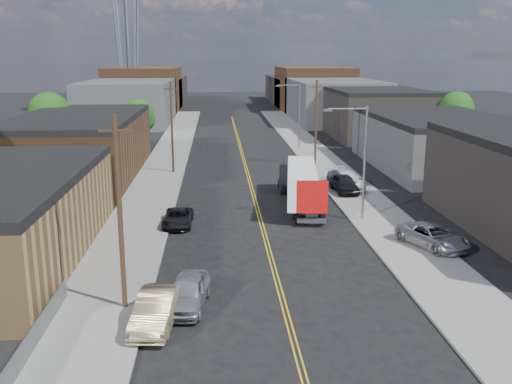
{
  "coord_description": "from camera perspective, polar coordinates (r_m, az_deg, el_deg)",
  "views": [
    {
      "loc": [
        -3.38,
        -17.51,
        12.69
      ],
      "look_at": [
        -0.41,
        24.86,
        2.5
      ],
      "focal_mm": 40.0,
      "sensor_mm": 36.0,
      "label": 1
    }
  ],
  "objects": [
    {
      "name": "skyline_left_c",
      "position": [
        158.65,
        -10.17,
        9.96
      ],
      "size": [
        16.0,
        40.0,
        7.0
      ],
      "primitive_type": "cube",
      "color": "black",
      "rests_on": "ground"
    },
    {
      "name": "car_right_lot_c",
      "position": [
        54.21,
        8.85,
        0.84
      ],
      "size": [
        2.17,
        4.89,
        1.63
      ],
      "primitive_type": "imported",
      "rotation": [
        0.0,
        0.0,
        0.05
      ],
      "color": "black",
      "rests_on": "sidewalk_right"
    },
    {
      "name": "utility_pole_left_near",
      "position": [
        28.93,
        -13.46,
        -2.02
      ],
      "size": [
        1.6,
        0.26,
        10.0
      ],
      "color": "black",
      "rests_on": "ground"
    },
    {
      "name": "semi_truck",
      "position": [
        49.55,
        4.35,
        1.06
      ],
      "size": [
        3.71,
        14.07,
        3.61
      ],
      "rotation": [
        0.0,
        0.0,
        -0.13
      ],
      "color": "silver",
      "rests_on": "ground"
    },
    {
      "name": "car_right_lot_b",
      "position": [
        56.19,
        8.94,
        1.29
      ],
      "size": [
        3.32,
        5.99,
        1.64
      ],
      "primitive_type": "imported",
      "rotation": [
        0.0,
        0.0,
        0.19
      ],
      "color": "silver",
      "rests_on": "sidewalk_right"
    },
    {
      "name": "skyline_right_c",
      "position": [
        159.5,
        4.5,
        10.15
      ],
      "size": [
        16.0,
        40.0,
        7.0
      ],
      "primitive_type": "cube",
      "color": "black",
      "rests_on": "ground"
    },
    {
      "name": "sidewalk_left",
      "position": [
        64.06,
        -9.42,
        1.95
      ],
      "size": [
        5.0,
        140.0,
        0.15
      ],
      "primitive_type": "cube",
      "color": "slate",
      "rests_on": "ground"
    },
    {
      "name": "streetlight_near",
      "position": [
        44.52,
        10.35,
        3.75
      ],
      "size": [
        3.39,
        0.25,
        9.0
      ],
      "color": "gray",
      "rests_on": "ground"
    },
    {
      "name": "warehouse_brown",
      "position": [
        63.92,
        -17.24,
        4.44
      ],
      "size": [
        12.0,
        26.0,
        6.6
      ],
      "color": "#4A301D",
      "rests_on": "ground"
    },
    {
      "name": "utility_pole_right",
      "position": [
        66.95,
        6.02,
        6.94
      ],
      "size": [
        1.6,
        0.26,
        10.0
      ],
      "color": "black",
      "rests_on": "ground"
    },
    {
      "name": "car_right_lot_a",
      "position": [
        40.12,
        17.24,
        -4.24
      ],
      "size": [
        4.4,
        5.89,
        1.49
      ],
      "primitive_type": "imported",
      "rotation": [
        0.0,
        0.0,
        0.41
      ],
      "color": "#9DA0A2",
      "rests_on": "sidewalk_right"
    },
    {
      "name": "tree_left_far",
      "position": [
        80.62,
        -11.61,
        7.43
      ],
      "size": [
        4.35,
        4.2,
        6.97
      ],
      "color": "black",
      "rests_on": "ground"
    },
    {
      "name": "car_left_c",
      "position": [
        43.87,
        -7.81,
        -2.58
      ],
      "size": [
        2.26,
        4.68,
        1.29
      ],
      "primitive_type": "imported",
      "rotation": [
        0.0,
        0.0,
        -0.03
      ],
      "color": "black",
      "rests_on": "ground"
    },
    {
      "name": "industrial_right_b",
      "position": [
        69.07,
        17.66,
        4.83
      ],
      "size": [
        14.0,
        24.0,
        6.1
      ],
      "color": "#3E3E41",
      "rests_on": "ground"
    },
    {
      "name": "tree_right_far",
      "position": [
        84.75,
        19.43,
        7.65
      ],
      "size": [
        4.85,
        4.76,
        7.91
      ],
      "color": "black",
      "rests_on": "ground"
    },
    {
      "name": "skyline_left_b",
      "position": [
        138.72,
        -11.06,
        10.07
      ],
      "size": [
        16.0,
        26.0,
        10.0
      ],
      "primitive_type": "cube",
      "color": "#4A301D",
      "rests_on": "ground"
    },
    {
      "name": "sidewalk_right",
      "position": [
        65.06,
        7.49,
        2.19
      ],
      "size": [
        5.0,
        140.0,
        0.15
      ],
      "primitive_type": "cube",
      "color": "slate",
      "rests_on": "ground"
    },
    {
      "name": "car_left_a",
      "position": [
        30.0,
        -6.88,
        -9.91
      ],
      "size": [
        2.59,
        5.05,
        1.64
      ],
      "primitive_type": "imported",
      "rotation": [
        0.0,
        0.0,
        -0.14
      ],
      "color": "#AAACAF",
      "rests_on": "ground"
    },
    {
      "name": "streetlight_far",
      "position": [
        78.63,
        4.07,
        8.08
      ],
      "size": [
        3.39,
        0.25,
        9.0
      ],
      "color": "gray",
      "rests_on": "ground"
    },
    {
      "name": "ground",
      "position": [
        78.61,
        -1.5,
        4.2
      ],
      "size": [
        260.0,
        260.0,
        0.0
      ],
      "primitive_type": "plane",
      "color": "black",
      "rests_on": "ground"
    },
    {
      "name": "centerline",
      "position": [
        63.87,
        -0.9,
        2.03
      ],
      "size": [
        0.32,
        120.0,
        0.01
      ],
      "primitive_type": "cube",
      "color": "gold",
      "rests_on": "ground"
    },
    {
      "name": "skyline_right_b",
      "position": [
        139.69,
        5.72,
        10.27
      ],
      "size": [
        16.0,
        26.0,
        10.0
      ],
      "primitive_type": "cube",
      "color": "#4A301D",
      "rests_on": "ground"
    },
    {
      "name": "chainlink_fence",
      "position": [
        25.54,
        -22.92,
        -15.78
      ],
      "size": [
        0.05,
        16.0,
        1.22
      ],
      "color": "slate",
      "rests_on": "ground"
    },
    {
      "name": "utility_pole_left_far",
      "position": [
        63.15,
        -8.41,
        6.48
      ],
      "size": [
        1.6,
        0.26,
        10.0
      ],
      "color": "black",
      "rests_on": "ground"
    },
    {
      "name": "industrial_right_c",
      "position": [
        93.46,
        11.88,
        7.75
      ],
      "size": [
        14.0,
        22.0,
        7.6
      ],
      "color": "black",
      "rests_on": "ground"
    },
    {
      "name": "car_left_b",
      "position": [
        28.3,
        -9.96,
        -11.52
      ],
      "size": [
        2.27,
        5.17,
        1.65
      ],
      "primitive_type": "imported",
      "rotation": [
        0.0,
        0.0,
        -0.11
      ],
      "color": "#8A765A",
      "rests_on": "ground"
    },
    {
      "name": "skyline_left_a",
      "position": [
        114.06,
        -12.52,
        8.81
      ],
      "size": [
        16.0,
        30.0,
        8.0
      ],
      "primitive_type": "cube",
      "color": "#3E3E41",
      "rests_on": "ground"
    },
    {
      "name": "skyline_right_a",
      "position": [
        115.24,
        7.81,
        9.04
      ],
      "size": [
        16.0,
        30.0,
        8.0
      ],
      "primitive_type": "cube",
      "color": "#3E3E41",
      "rests_on": "ground"
    },
    {
      "name": "tree_left_mid",
      "position": [
        75.71,
        -19.91,
        7.23
      ],
      "size": [
        5.1,
        5.04,
        8.37
      ],
      "color": "black",
      "rests_on": "ground"
    }
  ]
}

